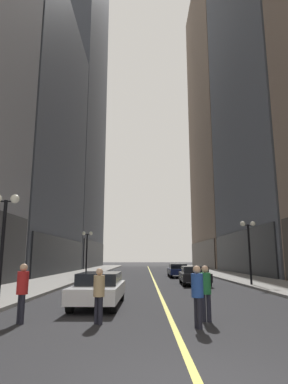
{
  "coord_description": "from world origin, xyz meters",
  "views": [
    {
      "loc": [
        -0.85,
        -5.18,
        1.93
      ],
      "look_at": [
        -0.79,
        24.4,
        7.87
      ],
      "focal_mm": 30.63,
      "sensor_mm": 36.0,
      "label": 1
    }
  ],
  "objects_px": {
    "car_black": "(194,275)",
    "pedestrian_in_green_parka": "(205,289)",
    "car_white": "(99,288)",
    "car_navy": "(177,270)",
    "pedestrian_in_tan_trench": "(98,291)",
    "pedestrian_in_red_jacket": "(22,288)",
    "street_lamp_left_near": "(3,224)",
    "pedestrian_in_blue_hoodie": "(197,291)",
    "street_lamp_left_far": "(86,244)",
    "street_lamp_right_mid": "(248,238)"
  },
  "relations": [
    {
      "from": "car_white",
      "to": "street_lamp_left_near",
      "type": "xyz_separation_m",
      "value": [
        -3.72,
        -0.93,
        2.54
      ]
    },
    {
      "from": "pedestrian_in_green_parka",
      "to": "street_lamp_left_near",
      "type": "distance_m",
      "value": 8.16
    },
    {
      "from": "car_black",
      "to": "pedestrian_in_blue_hoodie",
      "type": "height_order",
      "value": "pedestrian_in_blue_hoodie"
    },
    {
      "from": "pedestrian_in_tan_trench",
      "to": "street_lamp_left_far",
      "type": "height_order",
      "value": "street_lamp_left_far"
    },
    {
      "from": "car_black",
      "to": "pedestrian_in_tan_trench",
      "type": "bearing_deg",
      "value": -109.54
    },
    {
      "from": "car_black",
      "to": "street_lamp_left_near",
      "type": "height_order",
      "value": "street_lamp_left_near"
    },
    {
      "from": "car_black",
      "to": "street_lamp_left_near",
      "type": "distance_m",
      "value": 14.78
    },
    {
      "from": "pedestrian_in_red_jacket",
      "to": "car_navy",
      "type": "bearing_deg",
      "value": 73.22
    },
    {
      "from": "car_black",
      "to": "pedestrian_in_green_parka",
      "type": "relative_size",
      "value": 2.65
    },
    {
      "from": "car_white",
      "to": "car_navy",
      "type": "bearing_deg",
      "value": 75.27
    },
    {
      "from": "pedestrian_in_red_jacket",
      "to": "pedestrian_in_tan_trench",
      "type": "relative_size",
      "value": 1.08
    },
    {
      "from": "car_navy",
      "to": "street_lamp_left_near",
      "type": "height_order",
      "value": "street_lamp_left_near"
    },
    {
      "from": "car_navy",
      "to": "street_lamp_left_far",
      "type": "distance_m",
      "value": 9.38
    },
    {
      "from": "pedestrian_in_red_jacket",
      "to": "pedestrian_in_green_parka",
      "type": "bearing_deg",
      "value": 3.32
    },
    {
      "from": "car_black",
      "to": "pedestrian_in_blue_hoodie",
      "type": "bearing_deg",
      "value": -98.2
    },
    {
      "from": "pedestrian_in_tan_trench",
      "to": "car_white",
      "type": "bearing_deg",
      "value": 97.35
    },
    {
      "from": "car_white",
      "to": "street_lamp_left_far",
      "type": "height_order",
      "value": "street_lamp_left_far"
    },
    {
      "from": "pedestrian_in_green_parka",
      "to": "pedestrian_in_tan_trench",
      "type": "bearing_deg",
      "value": -173.87
    },
    {
      "from": "pedestrian_in_red_jacket",
      "to": "street_lamp_left_near",
      "type": "height_order",
      "value": "street_lamp_left_near"
    },
    {
      "from": "car_navy",
      "to": "street_lamp_left_far",
      "type": "relative_size",
      "value": 1.06
    },
    {
      "from": "car_white",
      "to": "pedestrian_in_red_jacket",
      "type": "xyz_separation_m",
      "value": [
        -1.85,
        -3.62,
        0.3
      ]
    },
    {
      "from": "car_white",
      "to": "pedestrian_in_blue_hoodie",
      "type": "bearing_deg",
      "value": -51.89
    },
    {
      "from": "car_white",
      "to": "pedestrian_in_red_jacket",
      "type": "bearing_deg",
      "value": -117.12
    },
    {
      "from": "car_black",
      "to": "street_lamp_right_mid",
      "type": "bearing_deg",
      "value": -21.78
    },
    {
      "from": "car_white",
      "to": "car_black",
      "type": "bearing_deg",
      "value": 62.31
    },
    {
      "from": "pedestrian_in_red_jacket",
      "to": "street_lamp_left_near",
      "type": "distance_m",
      "value": 3.97
    },
    {
      "from": "pedestrian_in_red_jacket",
      "to": "car_white",
      "type": "bearing_deg",
      "value": 62.88
    },
    {
      "from": "pedestrian_in_green_parka",
      "to": "car_black",
      "type": "bearing_deg",
      "value": 82.91
    },
    {
      "from": "pedestrian_in_tan_trench",
      "to": "street_lamp_right_mid",
      "type": "distance_m",
      "value": 15.42
    },
    {
      "from": "car_navy",
      "to": "pedestrian_in_tan_trench",
      "type": "xyz_separation_m",
      "value": [
        -4.72,
        -23.38,
        0.22
      ]
    },
    {
      "from": "pedestrian_in_blue_hoodie",
      "to": "street_lamp_left_near",
      "type": "distance_m",
      "value": 8.13
    },
    {
      "from": "car_black",
      "to": "pedestrian_in_green_parka",
      "type": "height_order",
      "value": "pedestrian_in_green_parka"
    },
    {
      "from": "car_black",
      "to": "pedestrian_in_tan_trench",
      "type": "relative_size",
      "value": 2.77
    },
    {
      "from": "car_navy",
      "to": "pedestrian_in_tan_trench",
      "type": "bearing_deg",
      "value": -101.41
    },
    {
      "from": "car_white",
      "to": "car_black",
      "type": "distance_m",
      "value": 11.73
    },
    {
      "from": "car_navy",
      "to": "pedestrian_in_tan_trench",
      "type": "relative_size",
      "value": 2.89
    },
    {
      "from": "pedestrian_in_blue_hoodie",
      "to": "car_navy",
      "type": "bearing_deg",
      "value": 85.6
    },
    {
      "from": "pedestrian_in_blue_hoodie",
      "to": "pedestrian_in_tan_trench",
      "type": "distance_m",
      "value": 2.93
    },
    {
      "from": "street_lamp_left_far",
      "to": "pedestrian_in_tan_trench",
      "type": "bearing_deg",
      "value": -79.17
    },
    {
      "from": "pedestrian_in_red_jacket",
      "to": "pedestrian_in_blue_hoodie",
      "type": "bearing_deg",
      "value": -6.99
    },
    {
      "from": "pedestrian_in_tan_trench",
      "to": "street_lamp_left_near",
      "type": "height_order",
      "value": "street_lamp_left_near"
    },
    {
      "from": "car_white",
      "to": "pedestrian_in_red_jacket",
      "type": "distance_m",
      "value": 4.08
    },
    {
      "from": "pedestrian_in_red_jacket",
      "to": "street_lamp_right_mid",
      "type": "height_order",
      "value": "street_lamp_right_mid"
    },
    {
      "from": "pedestrian_in_green_parka",
      "to": "street_lamp_left_far",
      "type": "height_order",
      "value": "street_lamp_left_far"
    },
    {
      "from": "pedestrian_in_red_jacket",
      "to": "street_lamp_left_far",
      "type": "bearing_deg",
      "value": 94.88
    },
    {
      "from": "pedestrian_in_tan_trench",
      "to": "street_lamp_left_near",
      "type": "relative_size",
      "value": 0.36
    },
    {
      "from": "car_black",
      "to": "street_lamp_right_mid",
      "type": "xyz_separation_m",
      "value": [
        3.63,
        -1.45,
        2.54
      ]
    },
    {
      "from": "pedestrian_in_tan_trench",
      "to": "street_lamp_right_mid",
      "type": "height_order",
      "value": "street_lamp_right_mid"
    },
    {
      "from": "car_black",
      "to": "pedestrian_in_red_jacket",
      "type": "relative_size",
      "value": 2.56
    },
    {
      "from": "pedestrian_in_blue_hoodie",
      "to": "street_lamp_left_near",
      "type": "relative_size",
      "value": 0.39
    }
  ]
}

